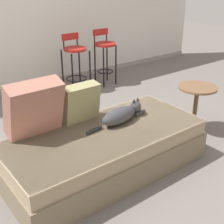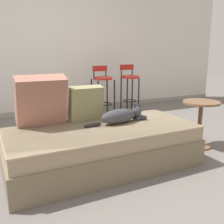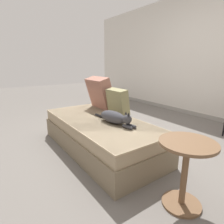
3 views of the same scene
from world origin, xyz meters
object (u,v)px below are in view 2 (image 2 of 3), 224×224
Objects in this scene: bar_stool_by_doorway at (130,83)px; side_table at (200,117)px; throw_pillow_middle at (86,103)px; bar_stool_near_window at (103,86)px; couch at (103,147)px; throw_pillow_corner at (41,100)px; cat at (121,116)px.

bar_stool_by_doorway is 1.58× the size of side_table.
throw_pillow_middle is 1.96m from bar_stool_near_window.
bar_stool_by_doorway is at bearing 85.56° from side_table.
couch is 2.54m from bar_stool_by_doorway.
bar_stool_by_doorway reaches higher than bar_stool_near_window.
bar_stool_near_window is at bearing 50.25° from throw_pillow_corner.
couch is 0.52m from throw_pillow_middle.
cat is at bearing 176.74° from side_table.
cat reaches higher than couch.
couch is at bearing -113.71° from bar_stool_near_window.
bar_stool_by_doorway is at bearing 0.13° from bar_stool_near_window.
couch is 0.78m from throw_pillow_corner.
throw_pillow_corner is 0.83m from cat.
bar_stool_near_window reaches higher than side_table.
throw_pillow_corner is 1.88m from side_table.
throw_pillow_corner is at bearing 170.25° from side_table.
throw_pillow_corner is 2.24m from bar_stool_near_window.
cat is (0.77, -0.25, -0.18)m from throw_pillow_corner.
cat reaches higher than side_table.
couch is 3.70× the size of throw_pillow_corner.
couch is 2.57× the size of cat.
throw_pillow_corner is (-0.53, 0.33, 0.47)m from couch.
bar_stool_by_doorway reaches higher than couch.
throw_pillow_middle is at bearing 166.70° from side_table.
side_table is at bearing -9.75° from throw_pillow_corner.
cat is 2.32m from bar_stool_by_doorway.
couch is at bearing -162.87° from cat.
bar_stool_by_doorway is at bearing 48.51° from throw_pillow_middle.
throw_pillow_middle is (0.48, 0.01, -0.07)m from throw_pillow_corner.
couch is at bearing -81.26° from throw_pillow_middle.
side_table is (0.41, -2.03, -0.16)m from bar_stool_near_window.
bar_stool_by_doorway is (1.22, 1.97, 0.07)m from cat.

